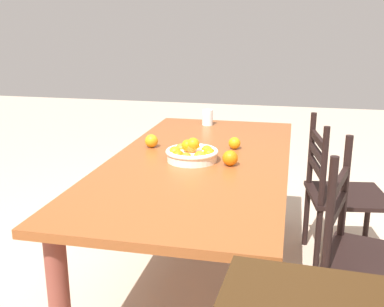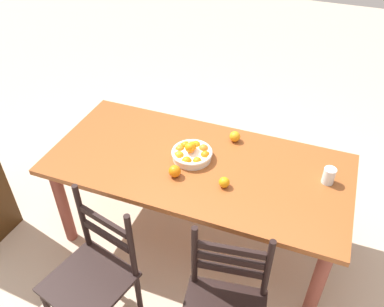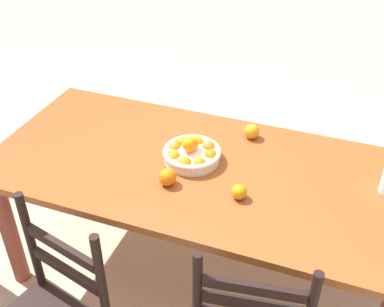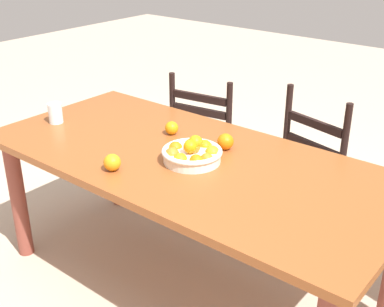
# 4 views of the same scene
# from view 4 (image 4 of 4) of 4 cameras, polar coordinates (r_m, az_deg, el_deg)

# --- Properties ---
(ground_plane) EXTENTS (12.00, 12.00, 0.00)m
(ground_plane) POSITION_cam_4_polar(r_m,az_deg,el_deg) (2.77, -0.47, -14.44)
(ground_plane) COLOR #C0AA92
(dining_table) EXTENTS (2.02, 0.94, 0.75)m
(dining_table) POSITION_cam_4_polar(r_m,az_deg,el_deg) (2.42, -0.53, -2.49)
(dining_table) COLOR brown
(dining_table) RESTS_ON ground
(chair_near_window) EXTENTS (0.51, 0.51, 0.91)m
(chair_near_window) POSITION_cam_4_polar(r_m,az_deg,el_deg) (3.30, 2.15, 1.44)
(chair_near_window) COLOR black
(chair_near_window) RESTS_ON ground
(chair_by_cabinet) EXTENTS (0.54, 0.54, 0.94)m
(chair_by_cabinet) POSITION_cam_4_polar(r_m,az_deg,el_deg) (3.00, 14.91, -2.17)
(chair_by_cabinet) COLOR black
(chair_by_cabinet) RESTS_ON ground
(fruit_bowl) EXTENTS (0.28, 0.28, 0.13)m
(fruit_bowl) POSITION_cam_4_polar(r_m,az_deg,el_deg) (2.30, 0.01, -0.00)
(fruit_bowl) COLOR white
(fruit_bowl) RESTS_ON dining_table
(orange_loose_0) EXTENTS (0.08, 0.08, 0.08)m
(orange_loose_0) POSITION_cam_4_polar(r_m,az_deg,el_deg) (2.25, -8.95, -1.00)
(orange_loose_0) COLOR orange
(orange_loose_0) RESTS_ON dining_table
(orange_loose_1) EXTENTS (0.08, 0.08, 0.08)m
(orange_loose_1) POSITION_cam_4_polar(r_m,az_deg,el_deg) (2.43, 3.78, 1.35)
(orange_loose_1) COLOR orange
(orange_loose_1) RESTS_ON dining_table
(orange_loose_2) EXTENTS (0.07, 0.07, 0.07)m
(orange_loose_2) POSITION_cam_4_polar(r_m,az_deg,el_deg) (2.60, -2.29, 2.89)
(orange_loose_2) COLOR orange
(orange_loose_2) RESTS_ON dining_table
(drinking_glass) EXTENTS (0.08, 0.08, 0.11)m
(drinking_glass) POSITION_cam_4_polar(r_m,az_deg,el_deg) (2.85, -15.10, 4.40)
(drinking_glass) COLOR silver
(drinking_glass) RESTS_ON dining_table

